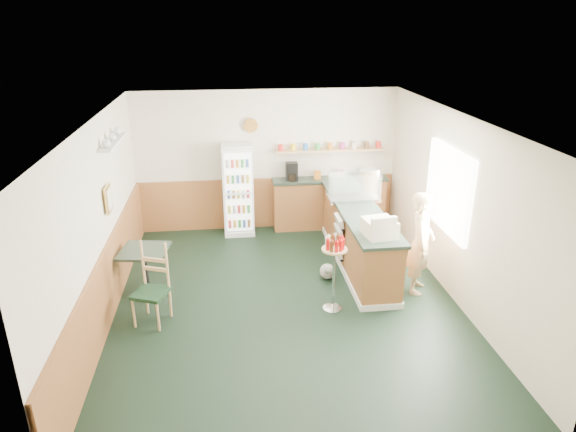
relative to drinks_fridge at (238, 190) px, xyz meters
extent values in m
plane|color=black|center=(0.58, -2.74, -0.87)|extent=(6.00, 6.00, 0.00)
cube|color=beige|center=(0.58, 0.27, 0.48)|extent=(5.00, 0.02, 2.70)
cube|color=beige|center=(-1.93, -2.74, 0.48)|extent=(0.02, 6.00, 2.70)
cube|color=beige|center=(3.09, -2.74, 0.48)|extent=(0.02, 6.00, 2.70)
cube|color=white|center=(0.58, -2.74, 1.84)|extent=(5.00, 6.00, 0.02)
cube|color=#956030|center=(0.58, 0.23, -0.37)|extent=(4.98, 0.05, 1.00)
cube|color=#956030|center=(-1.89, -2.74, -0.37)|extent=(0.05, 5.98, 1.00)
cube|color=white|center=(3.04, -2.44, 0.68)|extent=(0.06, 1.45, 1.25)
cube|color=tan|center=(-1.87, -2.24, 0.68)|extent=(0.03, 0.32, 0.38)
cube|color=white|center=(-1.82, -1.74, 1.38)|extent=(0.18, 1.20, 0.03)
cylinder|color=#A46E29|center=(0.28, 0.20, 1.18)|extent=(0.26, 0.04, 0.26)
cube|color=#956030|center=(1.93, -1.66, -0.39)|extent=(0.60, 2.95, 0.95)
cube|color=white|center=(1.93, -1.66, -0.82)|extent=(0.64, 2.97, 0.10)
cube|color=#26342A|center=(1.93, -1.66, 0.12)|extent=(0.68, 3.01, 0.05)
cube|color=#956030|center=(1.78, 0.06, -0.39)|extent=(2.20, 0.38, 0.95)
cube|color=#26342A|center=(1.78, 0.06, 0.12)|extent=(2.24, 0.42, 0.05)
cube|color=tan|center=(1.78, 0.14, 0.68)|extent=(2.10, 0.22, 0.04)
cube|color=black|center=(1.03, 0.06, 0.31)|extent=(0.22, 0.18, 0.34)
cylinder|color=#B2664C|center=(0.83, 0.14, 0.76)|extent=(0.10, 0.10, 0.12)
cylinder|color=#B2664C|center=(1.07, 0.14, 0.76)|extent=(0.10, 0.10, 0.12)
cylinder|color=#B2664C|center=(1.31, 0.14, 0.76)|extent=(0.10, 0.10, 0.12)
cylinder|color=#B2664C|center=(1.55, 0.14, 0.76)|extent=(0.10, 0.10, 0.12)
cylinder|color=#B2664C|center=(1.78, 0.14, 0.76)|extent=(0.10, 0.10, 0.12)
cylinder|color=#B2664C|center=(2.02, 0.14, 0.76)|extent=(0.10, 0.10, 0.12)
cylinder|color=#B2664C|center=(2.26, 0.14, 0.76)|extent=(0.10, 0.10, 0.12)
cylinder|color=#B2664C|center=(2.50, 0.14, 0.76)|extent=(0.10, 0.10, 0.12)
cylinder|color=#B2664C|center=(2.73, 0.14, 0.76)|extent=(0.10, 0.10, 0.12)
cube|color=white|center=(0.00, 0.04, 0.00)|extent=(0.57, 0.41, 1.74)
cube|color=white|center=(0.00, -0.19, 0.01)|extent=(0.48, 0.02, 1.54)
cube|color=silver|center=(0.00, -0.26, 0.01)|extent=(0.52, 0.02, 1.59)
cube|color=silver|center=(1.93, -1.19, 0.17)|extent=(0.87, 0.45, 0.06)
cube|color=silver|center=(1.93, -1.19, 0.42)|extent=(0.85, 0.43, 0.43)
cube|color=beige|center=(1.93, -2.75, 0.26)|extent=(0.48, 0.50, 0.24)
imported|color=tan|center=(2.63, -2.61, -0.08)|extent=(0.57, 0.64, 1.58)
cylinder|color=silver|center=(1.24, -3.01, -0.86)|extent=(0.28, 0.28, 0.02)
cylinder|color=silver|center=(1.24, -3.01, -0.39)|extent=(0.04, 0.04, 0.94)
cylinder|color=tan|center=(1.24, -3.01, 0.08)|extent=(0.36, 0.36, 0.02)
cylinder|color=red|center=(1.34, -3.04, 0.17)|extent=(0.05, 0.05, 0.16)
cylinder|color=red|center=(1.34, -2.97, 0.17)|extent=(0.05, 0.05, 0.16)
cylinder|color=red|center=(1.30, -2.92, 0.17)|extent=(0.05, 0.05, 0.16)
cylinder|color=red|center=(1.23, -2.90, 0.17)|extent=(0.05, 0.05, 0.16)
cylinder|color=red|center=(1.17, -2.92, 0.17)|extent=(0.05, 0.05, 0.16)
cylinder|color=red|center=(1.13, -2.97, 0.17)|extent=(0.05, 0.05, 0.16)
cylinder|color=red|center=(1.13, -3.04, 0.17)|extent=(0.05, 0.05, 0.16)
cylinder|color=red|center=(1.17, -3.10, 0.17)|extent=(0.05, 0.05, 0.16)
cylinder|color=red|center=(1.24, -3.12, 0.17)|extent=(0.05, 0.05, 0.16)
cylinder|color=red|center=(1.30, -3.09, 0.17)|extent=(0.05, 0.05, 0.16)
cube|color=black|center=(1.59, -1.77, -0.62)|extent=(0.05, 0.44, 0.03)
cube|color=silver|center=(1.57, -1.77, -0.55)|extent=(0.09, 0.40, 0.15)
cube|color=black|center=(1.59, -1.77, -0.44)|extent=(0.05, 0.44, 0.03)
cube|color=silver|center=(1.57, -1.77, -0.37)|extent=(0.09, 0.40, 0.15)
cube|color=black|center=(1.59, -1.77, -0.26)|extent=(0.05, 0.44, 0.03)
cube|color=silver|center=(1.57, -1.77, -0.19)|extent=(0.09, 0.40, 0.15)
cube|color=black|center=(1.59, -1.77, -0.08)|extent=(0.05, 0.44, 0.03)
cube|color=silver|center=(1.57, -1.77, -0.01)|extent=(0.09, 0.40, 0.15)
cylinder|color=black|center=(-1.47, -2.24, -0.85)|extent=(0.38, 0.38, 0.04)
cylinder|color=black|center=(-1.47, -2.24, -0.50)|extent=(0.08, 0.08, 0.67)
cube|color=#26342A|center=(-1.47, -2.24, -0.15)|extent=(0.77, 0.77, 0.04)
cube|color=black|center=(-1.29, -3.03, -0.42)|extent=(0.54, 0.54, 0.05)
cylinder|color=tan|center=(-1.47, -3.21, -0.65)|extent=(0.04, 0.04, 0.44)
cylinder|color=tan|center=(-1.11, -3.21, -0.65)|extent=(0.04, 0.04, 0.44)
cylinder|color=tan|center=(-1.47, -2.85, -0.65)|extent=(0.04, 0.04, 0.44)
cylinder|color=tan|center=(-1.11, -2.85, -0.65)|extent=(0.04, 0.04, 0.44)
cube|color=tan|center=(-1.29, -2.84, -0.08)|extent=(0.37, 0.17, 0.68)
sphere|color=#999A94|center=(1.34, -2.09, -0.74)|extent=(0.25, 0.25, 0.25)
sphere|color=#999A94|center=(1.34, -2.21, -0.64)|extent=(0.15, 0.15, 0.15)
camera|label=1|loc=(-0.18, -9.29, 3.09)|focal=32.00mm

